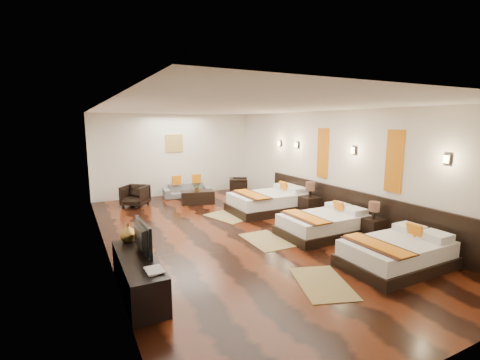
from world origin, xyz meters
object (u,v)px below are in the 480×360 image
bed_near (397,253)px  book (146,272)px  tv (138,238)px  armchair_right (239,186)px  sofa (187,190)px  tv_console (138,275)px  table_plant (197,187)px  figurine (128,232)px  nightstand_b (310,204)px  coffee_table (198,197)px  nightstand_a (373,226)px  bed_far (269,202)px  armchair_left (135,196)px  bed_mid (324,224)px

bed_near → book: (-4.19, 0.54, 0.32)m
tv → armchair_right: bearing=-41.4°
sofa → armchair_right: armchair_right is taller
book → sofa: (2.73, 6.55, -0.34)m
sofa → armchair_right: bearing=-4.7°
bed_near → book: 4.24m
tv_console → table_plant: bearing=61.1°
book → figurine: 1.35m
nightstand_b → figurine: 5.17m
book → coffee_table: (2.73, 5.50, -0.36)m
armchair_right → tv_console: bearing=167.0°
coffee_table → tv_console: bearing=-119.0°
nightstand_a → tv_console: nightstand_a is taller
book → armchair_right: size_ratio=0.46×
bed_near → coffee_table: bed_near is taller
book → nightstand_a: bearing=7.6°
bed_far → armchair_left: size_ratio=3.09×
figurine → nightstand_a: bearing=-7.9°
tv → armchair_right: (4.45, 5.41, -0.50)m
book → armchair_right: bearing=53.9°
bed_far → nightstand_a: 3.07m
bed_far → figurine: size_ratio=7.09×
nightstand_a → armchair_left: bearing=126.7°
armchair_left → armchair_right: 3.57m
bed_mid → sofa: 5.40m
nightstand_b → table_plant: (-2.24, 2.68, 0.20)m
nightstand_b → armchair_left: bearing=141.0°
bed_far → figurine: 4.80m
nightstand_a → armchair_right: (-0.44, 5.51, -0.00)m
table_plant → book: bearing=-116.3°
book → tv_console: bearing=90.0°
figurine → sofa: bearing=62.3°
tv_console → book: (0.00, -0.59, 0.29)m
book → tv: bearing=86.2°
bed_far → table_plant: (-1.50, 1.83, 0.24)m
nightstand_a → tv_console: (-4.95, -0.07, -0.02)m
nightstand_a → coffee_table: nightstand_a is taller
armchair_right → book: bearing=169.7°
bed_near → tv_console: bearing=164.9°
armchair_left → armchair_right: (3.57, 0.12, -0.03)m
tv_console → table_plant: (2.70, 4.88, 0.25)m
book → sofa: size_ratio=0.19×
figurine → sofa: (2.73, 5.20, -0.47)m
bed_far → book: bearing=-139.1°
nightstand_b → figurine: nightstand_b is taller
nightstand_a → book: size_ratio=2.79×
nightstand_b → tv: size_ratio=1.10×
tv_console → bed_far: bearing=36.0°
bed_far → armchair_right: bearing=83.2°
nightstand_a → sofa: nightstand_a is taller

